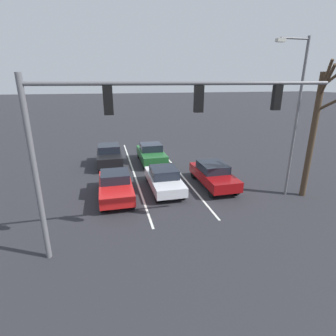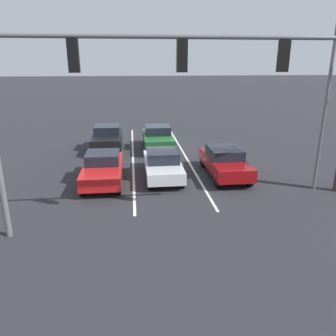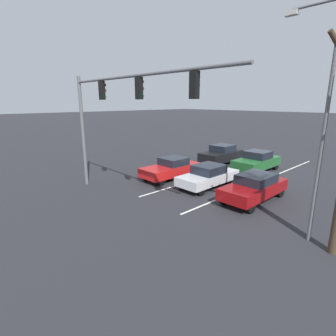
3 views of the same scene
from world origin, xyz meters
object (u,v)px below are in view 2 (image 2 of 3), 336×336
car_red_rightlane_front (103,168)px  traffic_signal_gantry (113,80)px  car_maroon_leftlane_front (225,161)px  car_silver_midlane_front (163,164)px  street_lamp_left_shoulder (325,81)px  car_black_rightlane_second (108,138)px  car_darkgreen_midlane_second (158,138)px

car_red_rightlane_front → traffic_signal_gantry: bearing=100.9°
car_maroon_leftlane_front → traffic_signal_gantry: size_ratio=0.39×
car_silver_midlane_front → car_maroon_leftlane_front: car_maroon_leftlane_front is taller
street_lamp_left_shoulder → car_red_rightlane_front: bearing=-11.8°
car_silver_midlane_front → traffic_signal_gantry: traffic_signal_gantry is taller
traffic_signal_gantry → car_black_rightlane_second: bearing=-84.2°
car_darkgreen_midlane_second → car_red_rightlane_front: bearing=62.5°
car_maroon_leftlane_front → street_lamp_left_shoulder: (-3.43, 2.31, 4.10)m
car_darkgreen_midlane_second → car_silver_midlane_front: bearing=87.9°
car_darkgreen_midlane_second → car_black_rightlane_second: size_ratio=1.07×
car_silver_midlane_front → street_lamp_left_shoulder: bearing=160.1°
car_maroon_leftlane_front → traffic_signal_gantry: bearing=45.3°
traffic_signal_gantry → street_lamp_left_shoulder: street_lamp_left_shoulder is taller
car_red_rightlane_front → car_black_rightlane_second: 6.12m
car_silver_midlane_front → car_red_rightlane_front: car_red_rightlane_front is taller
street_lamp_left_shoulder → car_black_rightlane_second: bearing=-39.9°
car_silver_midlane_front → traffic_signal_gantry: bearing=69.5°
car_darkgreen_midlane_second → traffic_signal_gantry: traffic_signal_gantry is taller
car_silver_midlane_front → car_red_rightlane_front: size_ratio=0.99×
car_black_rightlane_second → traffic_signal_gantry: size_ratio=0.36×
car_silver_midlane_front → car_darkgreen_midlane_second: car_darkgreen_midlane_second is taller
car_silver_midlane_front → car_maroon_leftlane_front: bearing=178.3°
car_silver_midlane_front → car_red_rightlane_front: (2.94, 0.40, 0.02)m
car_darkgreen_midlane_second → traffic_signal_gantry: size_ratio=0.38×
car_maroon_leftlane_front → street_lamp_left_shoulder: street_lamp_left_shoulder is taller
car_red_rightlane_front → traffic_signal_gantry: traffic_signal_gantry is taller
car_black_rightlane_second → street_lamp_left_shoulder: 13.29m
car_silver_midlane_front → car_black_rightlane_second: car_black_rightlane_second is taller
traffic_signal_gantry → car_silver_midlane_front: bearing=-110.5°
car_silver_midlane_front → street_lamp_left_shoulder: size_ratio=0.51×
car_darkgreen_midlane_second → street_lamp_left_shoulder: bearing=128.5°
car_red_rightlane_front → traffic_signal_gantry: (-0.95, 4.93, 4.36)m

